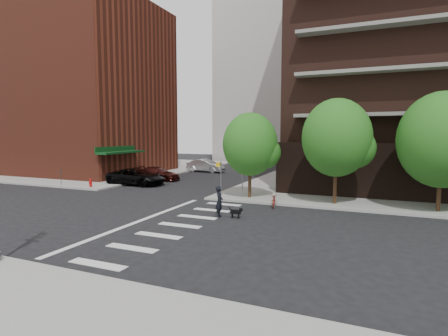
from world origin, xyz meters
name	(u,v)px	position (x,y,z in m)	size (l,w,h in m)	color
ground	(133,220)	(0.00, 0.00, 0.00)	(120.00, 120.00, 0.00)	black
sidewalk_nw	(96,167)	(-24.50, 23.50, 0.07)	(31.00, 33.00, 0.15)	gray
crosswalk	(167,224)	(2.21, 0.00, 0.01)	(3.85, 13.00, 0.01)	silver
midrise_nw	(77,91)	(-22.00, 18.00, 10.15)	(21.40, 15.50, 20.00)	maroon
tree_a	(250,144)	(4.00, 8.50, 4.04)	(4.00, 4.00, 5.90)	#301E11
tree_b	(336,138)	(10.00, 8.50, 4.54)	(4.50, 4.50, 6.65)	#301E11
tree_c	(442,140)	(16.00, 8.50, 4.45)	(5.00, 5.00, 6.80)	#301E11
pedestrian_signal	(226,174)	(2.32, 7.92, 1.85)	(2.18, 0.67, 2.60)	slate
fire_hydrant	(91,182)	(-10.50, 7.80, 0.55)	(0.24, 0.24, 0.73)	#A50C0C
parking_meter	(61,176)	(-14.00, 7.80, 0.96)	(0.10, 0.08, 1.32)	black
parked_car_black	(136,177)	(-8.20, 11.23, 0.78)	(5.63, 2.59, 1.56)	black
parked_car_maroon	(158,174)	(-8.20, 14.85, 0.69)	(4.79, 1.95, 1.39)	#3B120F
parked_car_silver	(206,166)	(-7.08, 24.02, 0.81)	(4.90, 1.71, 1.61)	#A8AAAF
scooter	(274,200)	(6.37, 6.50, 0.46)	(0.61, 1.76, 0.92)	#9C342B
dog_walker	(219,202)	(4.19, 2.49, 0.90)	(0.43, 0.66, 1.81)	black
dog	(236,212)	(5.18, 2.62, 0.37)	(0.71, 0.25, 0.59)	black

